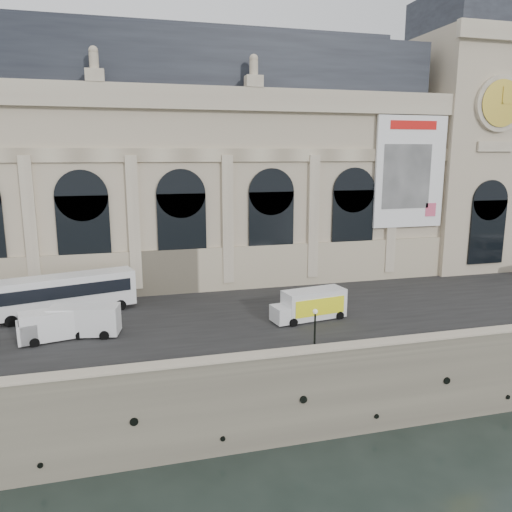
{
  "coord_description": "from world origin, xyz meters",
  "views": [
    {
      "loc": [
        -9.91,
        -31.45,
        21.12
      ],
      "look_at": [
        4.27,
        22.0,
        9.78
      ],
      "focal_mm": 35.0,
      "sensor_mm": 36.0,
      "label": 1
    }
  ],
  "objects": [
    {
      "name": "lamp_right",
      "position": [
        3.45,
        1.7,
        7.9
      ],
      "size": [
        0.39,
        0.39,
        3.83
      ],
      "color": "black",
      "rests_on": "quay"
    },
    {
      "name": "bus_left",
      "position": [
        -15.79,
        17.44,
        8.15
      ],
      "size": [
        13.25,
        5.9,
        3.83
      ],
      "color": "white",
      "rests_on": "quay"
    },
    {
      "name": "van_c",
      "position": [
        -13.95,
        11.01,
        7.33
      ],
      "size": [
        6.16,
        3.26,
        2.61
      ],
      "color": "white",
      "rests_on": "quay"
    },
    {
      "name": "clock_pavilion",
      "position": [
        34.0,
        27.93,
        23.42
      ],
      "size": [
        13.0,
        14.72,
        36.7
      ],
      "color": "#C0AE93",
      "rests_on": "quay"
    },
    {
      "name": "parapet",
      "position": [
        0.0,
        0.6,
        6.62
      ],
      "size": [
        160.0,
        1.4,
        1.21
      ],
      "color": "gray",
      "rests_on": "quay"
    },
    {
      "name": "museum",
      "position": [
        -5.98,
        30.86,
        19.72
      ],
      "size": [
        69.0,
        18.7,
        29.1
      ],
      "color": "#C0AE93",
      "rests_on": "quay"
    },
    {
      "name": "street",
      "position": [
        0.0,
        14.0,
        6.03
      ],
      "size": [
        160.0,
        24.0,
        0.06
      ],
      "primitive_type": "cube",
      "color": "#2D2D2D",
      "rests_on": "quay"
    },
    {
      "name": "quay",
      "position": [
        0.0,
        35.0,
        3.0
      ],
      "size": [
        160.0,
        70.0,
        6.0
      ],
      "primitive_type": "cube",
      "color": "gray",
      "rests_on": "ground"
    },
    {
      "name": "box_truck",
      "position": [
        6.27,
        10.0,
        7.42
      ],
      "size": [
        7.27,
        3.39,
        2.82
      ],
      "color": "white",
      "rests_on": "quay"
    },
    {
      "name": "van_b",
      "position": [
        -16.23,
        10.61,
        7.29
      ],
      "size": [
        5.99,
        3.32,
        2.52
      ],
      "color": "white",
      "rests_on": "quay"
    },
    {
      "name": "ground",
      "position": [
        0.0,
        0.0,
        0.0
      ],
      "size": [
        260.0,
        260.0,
        0.0
      ],
      "primitive_type": "plane",
      "color": "black",
      "rests_on": "ground"
    }
  ]
}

